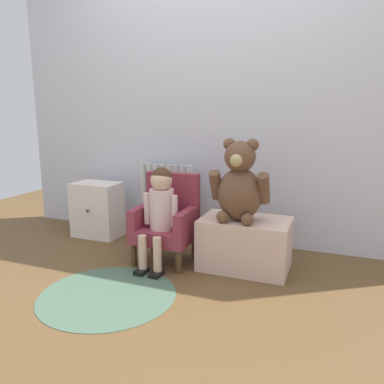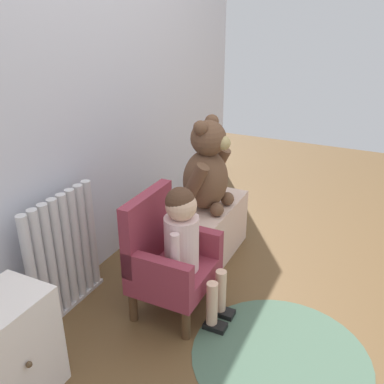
% 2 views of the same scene
% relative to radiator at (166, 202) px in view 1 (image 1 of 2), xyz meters
% --- Properties ---
extents(ground_plane, '(6.00, 6.00, 0.00)m').
position_rel_radiator_xyz_m(ground_plane, '(0.46, -1.05, -0.31)').
color(ground_plane, brown).
extents(back_wall, '(3.80, 0.05, 2.40)m').
position_rel_radiator_xyz_m(back_wall, '(0.46, 0.12, 0.89)').
color(back_wall, silver).
rests_on(back_wall, ground_plane).
extents(radiator, '(0.50, 0.05, 0.63)m').
position_rel_radiator_xyz_m(radiator, '(0.00, 0.00, 0.00)').
color(radiator, silver).
rests_on(radiator, ground_plane).
extents(small_dresser, '(0.40, 0.29, 0.47)m').
position_rel_radiator_xyz_m(small_dresser, '(-0.57, -0.19, -0.08)').
color(small_dresser, silver).
rests_on(small_dresser, ground_plane).
extents(child_armchair, '(0.41, 0.36, 0.63)m').
position_rel_radiator_xyz_m(child_armchair, '(0.23, -0.46, -0.02)').
color(child_armchair, maroon).
rests_on(child_armchair, ground_plane).
extents(child_figure, '(0.25, 0.35, 0.70)m').
position_rel_radiator_xyz_m(child_figure, '(0.23, -0.57, 0.13)').
color(child_figure, beige).
rests_on(child_figure, ground_plane).
extents(low_bench, '(0.60, 0.39, 0.35)m').
position_rel_radiator_xyz_m(low_bench, '(0.79, -0.40, -0.14)').
color(low_bench, beige).
rests_on(low_bench, ground_plane).
extents(large_teddy_bear, '(0.40, 0.28, 0.55)m').
position_rel_radiator_xyz_m(large_teddy_bear, '(0.75, -0.45, 0.28)').
color(large_teddy_bear, brown).
rests_on(large_teddy_bear, low_bench).
extents(floor_rug, '(0.81, 0.81, 0.01)m').
position_rel_radiator_xyz_m(floor_rug, '(0.13, -1.10, -0.31)').
color(floor_rug, '#445F4B').
rests_on(floor_rug, ground_plane).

